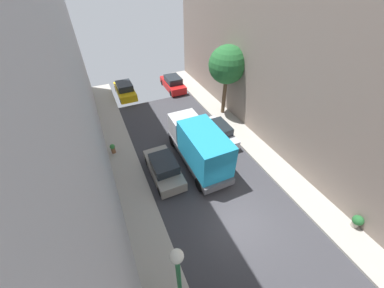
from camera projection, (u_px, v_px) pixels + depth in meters
ground at (238, 222)px, 13.05m from camera, size 32.00×32.00×0.00m
sidewalk_left at (156, 258)px, 11.40m from camera, size 2.00×44.00×0.15m
sidewalk_right at (302, 192)px, 14.60m from camera, size 2.00×44.00×0.15m
parked_car_left_2 at (164, 168)px, 15.38m from camera, size 1.78×4.20×1.57m
parked_car_left_3 at (125, 90)px, 24.49m from camera, size 1.78×4.20×1.57m
parked_car_right_2 at (217, 133)px, 18.53m from camera, size 1.78×4.20×1.57m
parked_car_right_3 at (173, 83)px, 25.80m from camera, size 1.78×4.20×1.57m
delivery_truck at (199, 146)px, 15.59m from camera, size 2.26×6.60×3.38m
street_tree_1 at (227, 65)px, 19.09m from camera, size 3.25×3.25×6.34m
potted_plant_0 at (113, 148)px, 17.21m from camera, size 0.38×0.38×0.79m
potted_plant_2 at (357, 221)px, 12.38m from camera, size 0.57×0.57×0.85m
lamp_post at (179, 276)px, 7.53m from camera, size 0.44×0.44×5.19m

